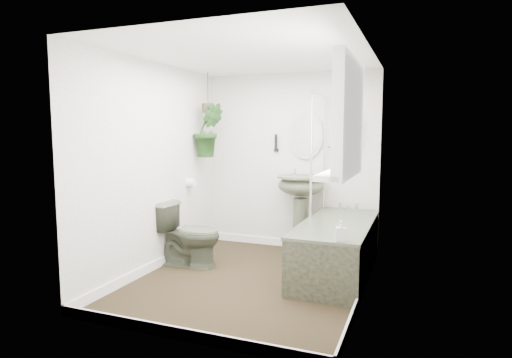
% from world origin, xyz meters
% --- Properties ---
extents(floor, '(2.30, 2.80, 0.02)m').
position_xyz_m(floor, '(0.00, 0.00, -0.01)').
color(floor, black).
rests_on(floor, ground).
extents(ceiling, '(2.30, 2.80, 0.02)m').
position_xyz_m(ceiling, '(0.00, 0.00, 2.31)').
color(ceiling, white).
rests_on(ceiling, ground).
extents(wall_back, '(2.30, 0.02, 2.30)m').
position_xyz_m(wall_back, '(0.00, 1.41, 1.15)').
color(wall_back, silver).
rests_on(wall_back, ground).
extents(wall_front, '(2.30, 0.02, 2.30)m').
position_xyz_m(wall_front, '(0.00, -1.41, 1.15)').
color(wall_front, silver).
rests_on(wall_front, ground).
extents(wall_left, '(0.02, 2.80, 2.30)m').
position_xyz_m(wall_left, '(-1.16, 0.00, 1.15)').
color(wall_left, silver).
rests_on(wall_left, ground).
extents(wall_right, '(0.02, 2.80, 2.30)m').
position_xyz_m(wall_right, '(1.16, 0.00, 1.15)').
color(wall_right, silver).
rests_on(wall_right, ground).
extents(skirting, '(2.30, 2.80, 0.10)m').
position_xyz_m(skirting, '(0.00, 0.00, 0.05)').
color(skirting, white).
rests_on(skirting, floor).
extents(bathtub, '(0.72, 1.72, 0.58)m').
position_xyz_m(bathtub, '(0.80, 0.50, 0.29)').
color(bathtub, '#494E3C').
rests_on(bathtub, floor).
extents(bath_screen, '(0.04, 0.72, 1.40)m').
position_xyz_m(bath_screen, '(0.47, 0.99, 1.28)').
color(bath_screen, silver).
rests_on(bath_screen, bathtub).
extents(shower_box, '(0.20, 0.10, 0.35)m').
position_xyz_m(shower_box, '(0.80, 1.34, 1.55)').
color(shower_box, white).
rests_on(shower_box, wall_back).
extents(oval_mirror, '(0.46, 0.03, 0.62)m').
position_xyz_m(oval_mirror, '(0.22, 1.37, 1.50)').
color(oval_mirror, '#C6B49B').
rests_on(oval_mirror, wall_back).
extents(wall_sconce, '(0.04, 0.04, 0.22)m').
position_xyz_m(wall_sconce, '(-0.18, 1.36, 1.40)').
color(wall_sconce, black).
rests_on(wall_sconce, wall_back).
extents(toilet_roll_holder, '(0.11, 0.11, 0.11)m').
position_xyz_m(toilet_roll_holder, '(-1.10, 0.70, 0.90)').
color(toilet_roll_holder, white).
rests_on(toilet_roll_holder, wall_left).
extents(window_recess, '(0.08, 1.00, 0.90)m').
position_xyz_m(window_recess, '(1.09, -0.70, 1.65)').
color(window_recess, white).
rests_on(window_recess, wall_right).
extents(window_sill, '(0.18, 1.00, 0.04)m').
position_xyz_m(window_sill, '(1.02, -0.70, 1.23)').
color(window_sill, white).
rests_on(window_sill, wall_right).
extents(window_blinds, '(0.01, 0.86, 0.76)m').
position_xyz_m(window_blinds, '(1.04, -0.70, 1.65)').
color(window_blinds, white).
rests_on(window_blinds, wall_right).
extents(toilet, '(0.76, 0.48, 0.74)m').
position_xyz_m(toilet, '(-0.85, 0.21, 0.37)').
color(toilet, '#494E3C').
rests_on(toilet, floor).
extents(pedestal_sink, '(0.67, 0.61, 1.00)m').
position_xyz_m(pedestal_sink, '(0.22, 1.15, 0.50)').
color(pedestal_sink, '#494E3C').
rests_on(pedestal_sink, floor).
extents(sill_plant, '(0.23, 0.20, 0.23)m').
position_xyz_m(sill_plant, '(0.98, -0.44, 1.37)').
color(sill_plant, black).
rests_on(sill_plant, window_sill).
extents(hanging_plant, '(0.48, 0.46, 0.69)m').
position_xyz_m(hanging_plant, '(-0.97, 0.95, 1.56)').
color(hanging_plant, black).
rests_on(hanging_plant, ceiling).
extents(soap_bottle, '(0.10, 0.10, 0.18)m').
position_xyz_m(soap_bottle, '(0.97, -0.29, 0.67)').
color(soap_bottle, '#372D2B').
rests_on(soap_bottle, bathtub).
extents(hanging_pot, '(0.16, 0.16, 0.12)m').
position_xyz_m(hanging_pot, '(-0.97, 0.95, 1.85)').
color(hanging_pot, '#3D3225').
rests_on(hanging_pot, ceiling).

